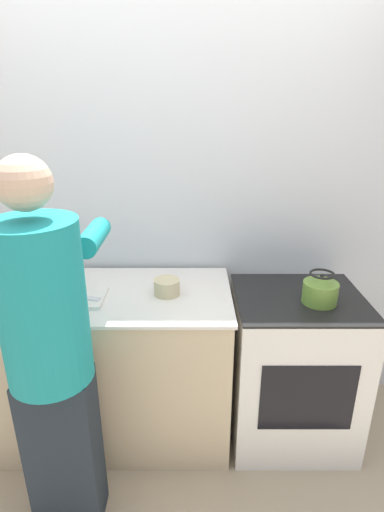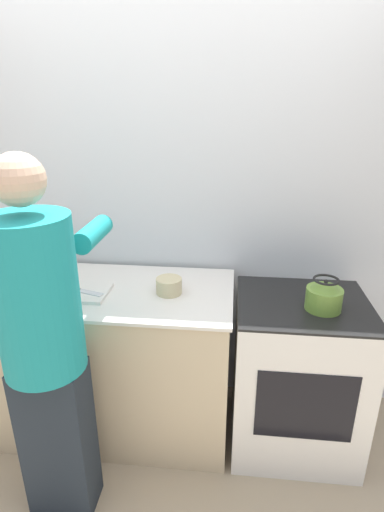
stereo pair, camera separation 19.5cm
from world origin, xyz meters
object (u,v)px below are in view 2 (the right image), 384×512
Objects in this scene: kettle at (324,296)px; canister_jar at (50,259)px; person at (45,341)px; cutting_board at (80,292)px; bowl_prep at (169,286)px; oven at (296,374)px; knife at (82,291)px.

canister_jar is at bearing 170.43° from kettle.
person reaches higher than cutting_board.
kettle reaches higher than cutting_board.
cutting_board is 2.19× the size of bowl_prep.
oven is at bearing 2.09° from cutting_board.
oven is 1.34m from person.
cutting_board reaches higher than oven.
kettle is (1.24, -0.01, 0.04)m from knife.
cutting_board is at bearing -41.93° from canister_jar.
person reaches higher than kettle.
cutting_board is 1.33× the size of knife.
bowl_prep reaches higher than cutting_board.
kettle is at bearing -37.41° from oven.
oven is 0.52m from kettle.
bowl_prep is at bearing 50.66° from person.
cutting_board is at bearing 171.25° from knife.
bowl_prep is at bearing 178.52° from oven.
cutting_board is (-0.03, 0.48, -0.01)m from person.
kettle is at bearing -9.57° from canister_jar.
kettle is (1.25, -0.02, 0.05)m from cutting_board.
oven is 0.86m from bowl_prep.
oven is 1.55m from canister_jar.
canister_jar reaches higher than bowl_prep.
knife is 1.25× the size of canister_jar.
person is 1.31m from kettle.
knife is 0.38m from canister_jar.
cutting_board is 1.70× the size of kettle.
canister_jar is (-0.29, 0.71, 0.07)m from person.
knife is at bearing -171.21° from bowl_prep.
cutting_board is at bearing -172.58° from bowl_prep.
oven is at bearing 19.15° from knife.
canister_jar is (-1.44, 0.19, 0.54)m from oven.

